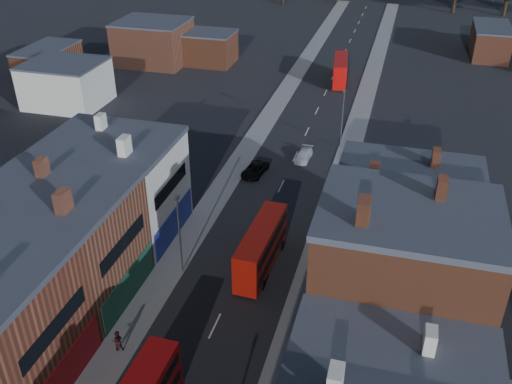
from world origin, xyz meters
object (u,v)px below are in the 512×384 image
Objects in this scene: bus_1 at (261,247)px; car_2 at (255,170)px; car_3 at (304,155)px; ped_1 at (117,341)px; bus_2 at (340,70)px.

bus_1 is 18.22m from car_2.
car_3 is (4.97, 5.49, -0.06)m from car_2.
ped_1 is at bearing -87.39° from car_2.
car_3 is 36.77m from ped_1.
bus_2 is at bearing -118.47° from ped_1.
bus_1 is at bearing -142.94° from ped_1.
car_3 is (-0.44, 22.81, -1.69)m from bus_1.
bus_2 is 35.91m from car_2.
bus_2 is 2.39× the size of car_3.
bus_2 is (-0.14, 52.80, -0.03)m from bus_1.
car_2 reaches higher than car_3.
bus_2 is at bearing 92.67° from bus_1.
bus_1 is at bearing -84.88° from car_3.
bus_2 is 66.46m from ped_1.
bus_1 is 22.87m from car_3.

